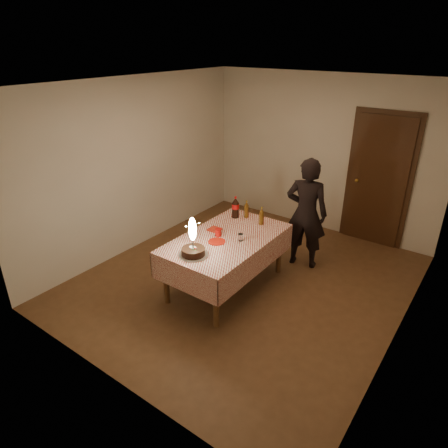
# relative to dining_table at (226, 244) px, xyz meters

# --- Properties ---
(ground) EXTENTS (4.00, 4.50, 0.01)m
(ground) POSITION_rel_dining_table_xyz_m (0.13, 0.27, -0.64)
(ground) COLOR brown
(ground) RESTS_ON ground
(room_shell) EXTENTS (4.04, 4.54, 2.62)m
(room_shell) POSITION_rel_dining_table_xyz_m (0.17, 0.34, 1.01)
(room_shell) COLOR beige
(room_shell) RESTS_ON ground
(dining_table) EXTENTS (1.02, 1.72, 0.74)m
(dining_table) POSITION_rel_dining_table_xyz_m (0.00, 0.00, 0.00)
(dining_table) COLOR brown
(dining_table) RESTS_ON ground
(birthday_cake) EXTENTS (0.35, 0.35, 0.48)m
(birthday_cake) POSITION_rel_dining_table_xyz_m (-0.05, -0.60, 0.22)
(birthday_cake) COLOR white
(birthday_cake) RESTS_ON dining_table
(red_plate) EXTENTS (0.22, 0.22, 0.01)m
(red_plate) POSITION_rel_dining_table_xyz_m (-0.03, -0.17, 0.10)
(red_plate) COLOR red
(red_plate) RESTS_ON dining_table
(red_cup) EXTENTS (0.08, 0.08, 0.10)m
(red_cup) POSITION_rel_dining_table_xyz_m (-0.11, -0.02, 0.15)
(red_cup) COLOR red
(red_cup) RESTS_ON dining_table
(clear_cup) EXTENTS (0.07, 0.07, 0.09)m
(clear_cup) POSITION_rel_dining_table_xyz_m (0.19, 0.04, 0.14)
(clear_cup) COLOR white
(clear_cup) RESTS_ON dining_table
(napkin_stack) EXTENTS (0.15, 0.15, 0.02)m
(napkin_stack) POSITION_rel_dining_table_xyz_m (-0.25, 0.09, 0.11)
(napkin_stack) COLOR #A42212
(napkin_stack) RESTS_ON dining_table
(cola_bottle) EXTENTS (0.10, 0.10, 0.32)m
(cola_bottle) POSITION_rel_dining_table_xyz_m (-0.27, 0.59, 0.25)
(cola_bottle) COLOR black
(cola_bottle) RESTS_ON dining_table
(amber_bottle_left) EXTENTS (0.06, 0.06, 0.25)m
(amber_bottle_left) POSITION_rel_dining_table_xyz_m (-0.14, 0.69, 0.22)
(amber_bottle_left) COLOR #5A380F
(amber_bottle_left) RESTS_ON dining_table
(amber_bottle_right) EXTENTS (0.06, 0.06, 0.25)m
(amber_bottle_right) POSITION_rel_dining_table_xyz_m (0.15, 0.61, 0.22)
(amber_bottle_right) COLOR #5A380F
(amber_bottle_right) RESTS_ON dining_table
(photographer) EXTENTS (0.66, 0.51, 1.62)m
(photographer) POSITION_rel_dining_table_xyz_m (0.56, 1.16, 0.17)
(photographer) COLOR black
(photographer) RESTS_ON ground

